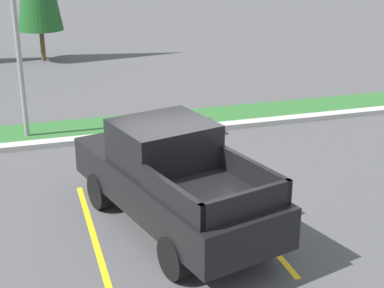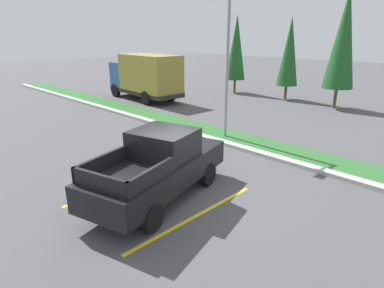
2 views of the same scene
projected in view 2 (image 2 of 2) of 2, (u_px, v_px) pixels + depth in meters
name	position (u px, v px, depth m)	size (l,w,h in m)	color
ground_plane	(177.00, 197.00, 9.98)	(120.00, 120.00, 0.00)	#4C4C4F
parking_line_near	(131.00, 182.00, 11.01)	(0.12, 4.80, 0.01)	yellow
parking_line_far	(196.00, 216.00, 8.94)	(0.12, 4.80, 0.01)	yellow
curb_strip	(266.00, 155.00, 13.31)	(56.00, 0.40, 0.15)	#B2B2AD
grass_median	(280.00, 149.00, 14.07)	(56.00, 1.80, 0.06)	#2D662D
pickup_truck_main	(160.00, 166.00, 9.68)	(3.18, 5.53, 2.10)	black
cargo_truck_distant	(145.00, 76.00, 24.39)	(6.93, 2.84, 3.40)	black
street_light	(225.00, 60.00, 14.60)	(0.24, 1.49, 6.33)	gray
cypress_tree_leftmost	(236.00, 48.00, 26.93)	(1.65, 1.65, 6.36)	brown
cypress_tree_left_inner	(289.00, 52.00, 24.03)	(1.58, 1.58, 6.06)	brown
cypress_tree_center	(344.00, 39.00, 20.73)	(1.98, 1.98, 7.63)	brown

